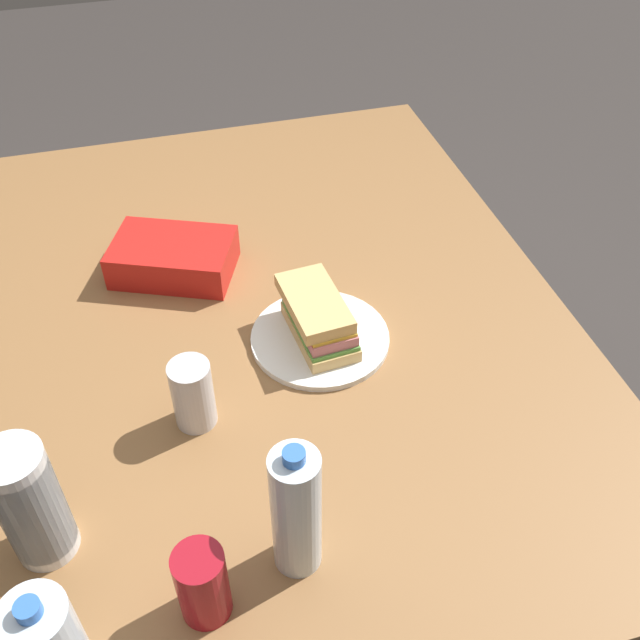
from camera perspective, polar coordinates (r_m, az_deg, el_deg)
ground_plane at (r=1.97m, az=-3.04°, el=-16.18°), size 8.00×8.00×0.00m
dining_table at (r=1.43m, az=-4.02°, el=-2.12°), size 1.43×1.10×0.77m
paper_plate at (r=1.30m, az=-0.00°, el=-1.41°), size 0.25×0.25×0.01m
sandwich at (r=1.27m, az=-0.14°, el=0.18°), size 0.19×0.11×0.08m
soda_can_red at (r=0.97m, az=-9.16°, el=-19.67°), size 0.07×0.07×0.12m
chip_bag at (r=1.46m, az=-11.37°, el=4.82°), size 0.23×0.27×0.07m
water_bottle_tall at (r=0.96m, az=-1.87°, el=-14.73°), size 0.07×0.07×0.24m
plastic_cup_stack at (r=1.04m, az=-21.68°, el=-13.19°), size 0.08×0.08×0.20m
soda_can_silver at (r=1.16m, az=-9.90°, el=-5.73°), size 0.07×0.07×0.12m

